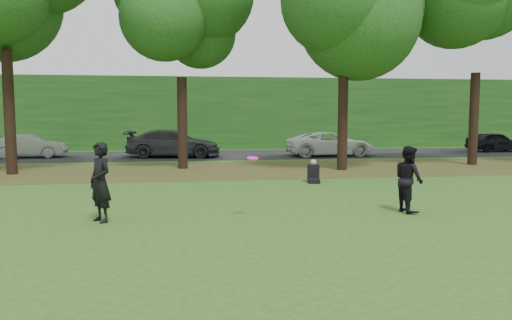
{
  "coord_description": "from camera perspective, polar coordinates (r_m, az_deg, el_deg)",
  "views": [
    {
      "loc": [
        -3.01,
        -8.93,
        2.54
      ],
      "look_at": [
        -1.1,
        3.95,
        1.3
      ],
      "focal_mm": 35.0,
      "sensor_mm": 36.0,
      "label": 1
    }
  ],
  "objects": [
    {
      "name": "player_right",
      "position": [
        13.32,
        17.05,
        -2.08
      ],
      "size": [
        0.71,
        0.88,
        1.7
      ],
      "primitive_type": "imported",
      "rotation": [
        0.0,
        0.0,
        1.66
      ],
      "color": "black",
      "rests_on": "ground"
    },
    {
      "name": "far_hedge",
      "position": [
        36.06,
        -3.65,
        5.36
      ],
      "size": [
        70.0,
        3.0,
        5.0
      ],
      "primitive_type": "cube",
      "color": "#154C19",
      "rests_on": "ground"
    },
    {
      "name": "parked_cars",
      "position": [
        28.91,
        -6.37,
        1.81
      ],
      "size": [
        40.84,
        3.8,
        1.54
      ],
      "color": "black",
      "rests_on": "street"
    },
    {
      "name": "seated_person",
      "position": [
        18.36,
        6.59,
        -1.57
      ],
      "size": [
        0.53,
        0.79,
        0.83
      ],
      "rotation": [
        0.0,
        0.0,
        -0.17
      ],
      "color": "black",
      "rests_on": "ground"
    },
    {
      "name": "leaf_litter",
      "position": [
        22.28,
        -0.61,
        -1.09
      ],
      "size": [
        60.0,
        7.0,
        0.01
      ],
      "primitive_type": "cube",
      "color": "#4C371B",
      "rests_on": "ground"
    },
    {
      "name": "ground",
      "position": [
        9.76,
        9.99,
        -9.72
      ],
      "size": [
        120.0,
        120.0,
        0.0
      ],
      "primitive_type": "plane",
      "color": "#315019",
      "rests_on": "ground"
    },
    {
      "name": "frisbee",
      "position": [
        11.79,
        -0.38,
        0.19
      ],
      "size": [
        0.28,
        0.28,
        0.08
      ],
      "color": "#FF15B0",
      "rests_on": "ground"
    },
    {
      "name": "player_left",
      "position": [
        12.1,
        -17.37,
        -2.44
      ],
      "size": [
        0.77,
        0.81,
        1.86
      ],
      "primitive_type": "imported",
      "rotation": [
        0.0,
        0.0,
        -0.9
      ],
      "color": "black",
      "rests_on": "ground"
    },
    {
      "name": "street",
      "position": [
        30.19,
        -2.67,
        0.62
      ],
      "size": [
        70.0,
        7.0,
        0.02
      ],
      "primitive_type": "cube",
      "color": "black",
      "rests_on": "ground"
    }
  ]
}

